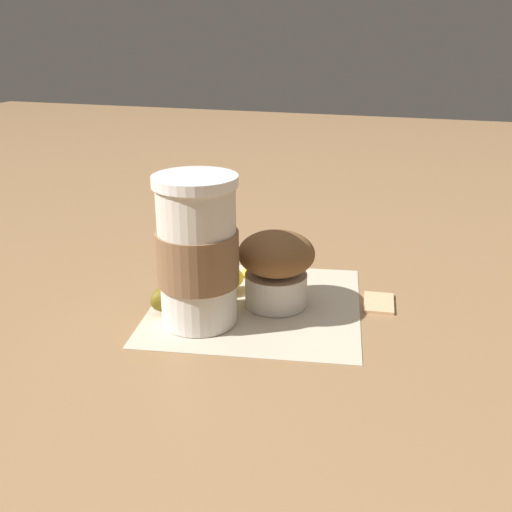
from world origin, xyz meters
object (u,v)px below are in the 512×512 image
(coffee_cup, at_px, (198,252))
(banana, at_px, (218,283))
(muffin, at_px, (276,265))
(sugar_packet, at_px, (379,301))

(coffee_cup, relative_size, banana, 1.16)
(muffin, distance_m, banana, 0.07)
(coffee_cup, xyz_separation_m, sugar_packet, (0.10, -0.17, -0.07))
(coffee_cup, relative_size, sugar_packet, 3.03)
(banana, bearing_deg, coffee_cup, -177.33)
(banana, distance_m, sugar_packet, 0.18)
(coffee_cup, distance_m, banana, 0.08)
(muffin, relative_size, sugar_packet, 1.64)
(coffee_cup, height_order, muffin, coffee_cup)
(muffin, xyz_separation_m, sugar_packet, (0.03, -0.11, -0.04))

